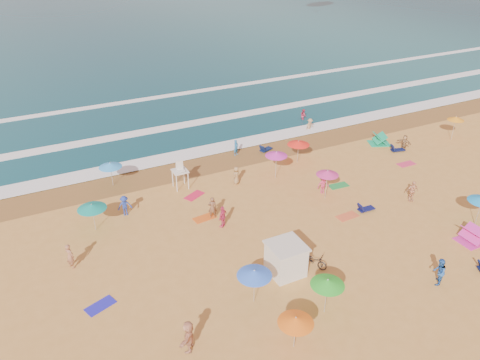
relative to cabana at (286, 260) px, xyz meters
name	(u,v)px	position (x,y,z in m)	size (l,w,h in m)	color
ground	(263,240)	(0.42, 3.60, -1.00)	(220.00, 220.00, 0.00)	gold
ocean	(70,27)	(0.42, 87.60, -1.00)	(220.00, 140.00, 0.18)	#0C4756
wet_sand	(197,166)	(0.42, 16.10, -0.99)	(220.00, 220.00, 0.00)	olive
surf_foam	(165,131)	(0.42, 24.92, -0.90)	(200.00, 18.70, 0.05)	white
cabana	(286,260)	(0.00, 0.00, 0.00)	(2.00, 2.00, 2.00)	silver
cabana_roof	(287,246)	(0.00, 0.00, 1.06)	(2.20, 2.20, 0.12)	silver
bicycle	(313,260)	(1.90, -0.30, -0.51)	(0.65, 1.85, 0.97)	black
lifeguard_stand	(180,176)	(-2.17, 13.07, 0.05)	(1.20, 1.20, 2.10)	white
beach_umbrellas	(264,221)	(0.04, 2.94, 1.08)	(53.49, 29.43, 0.78)	green
loungers	(350,251)	(4.92, -0.22, -0.83)	(53.24, 27.09, 0.34)	#101A50
towels	(324,247)	(3.73, 1.07, -0.98)	(36.08, 22.24, 0.03)	#BE4C17
popup_tents	(418,177)	(15.92, 4.83, -0.40)	(7.47, 17.40, 1.20)	#DD31A9
beachgoers	(241,216)	(-0.13, 5.93, -0.20)	(41.36, 27.25, 2.10)	#21399D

